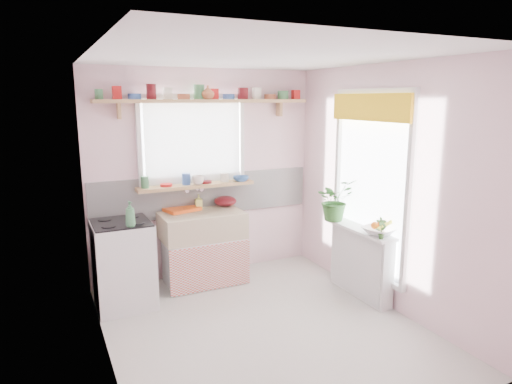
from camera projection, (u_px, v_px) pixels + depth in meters
name	position (u px, v px, depth m)	size (l,w,h in m)	color
room	(282.00, 169.00, 5.13)	(3.20, 3.20, 3.20)	beige
sink_unit	(203.00, 247.00, 5.36)	(0.95, 0.65, 1.11)	white
cooker	(124.00, 264.00, 4.74)	(0.58, 0.58, 0.93)	white
radiator_ledge	(361.00, 261.00, 5.01)	(0.22, 0.95, 0.78)	white
windowsill	(196.00, 186.00, 5.38)	(1.40, 0.22, 0.04)	tan
pine_shelf	(207.00, 101.00, 5.24)	(2.52, 0.24, 0.04)	tan
shelf_crockery	(207.00, 94.00, 5.22)	(2.47, 0.11, 0.12)	#3F7F4C
sill_crockery	(192.00, 180.00, 5.35)	(1.35, 0.11, 0.12)	#3F7F4C
dish_tray	(182.00, 209.00, 5.38)	(0.38, 0.29, 0.04)	#FD5816
colander	(225.00, 201.00, 5.60)	(0.27, 0.27, 0.12)	#530E14
jade_plant	(335.00, 200.00, 5.20)	(0.43, 0.37, 0.48)	#2E6628
fruit_bowl	(380.00, 231.00, 4.67)	(0.33, 0.33, 0.08)	silver
herb_pot	(381.00, 228.00, 4.52)	(0.12, 0.08, 0.22)	#376629
soap_bottle_sink	(199.00, 202.00, 5.45)	(0.08, 0.08, 0.18)	#D1D25D
sill_cup	(198.00, 180.00, 5.31)	(0.14, 0.14, 0.11)	white
sill_bowl	(241.00, 179.00, 5.55)	(0.19, 0.19, 0.06)	#2F5B99
shelf_vase	(208.00, 92.00, 5.16)	(0.15, 0.15, 0.15)	#AB5B34
cooker_bottle	(130.00, 214.00, 4.45)	(0.10, 0.10, 0.25)	#3E7C4E
fruit	(380.00, 225.00, 4.67)	(0.20, 0.14, 0.10)	orange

